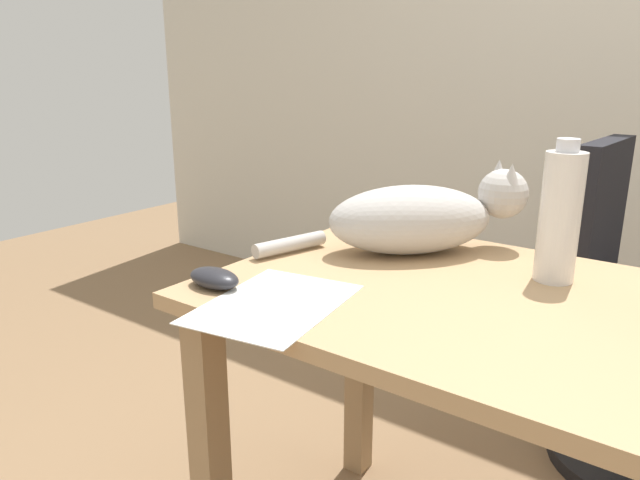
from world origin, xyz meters
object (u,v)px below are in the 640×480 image
Objects in this scene: office_chair at (635,332)px; cat at (420,216)px; computer_mouse at (214,278)px; water_bottle at (560,216)px.

cat is (-0.38, -0.61, 0.40)m from office_chair.
office_chair is 1.23m from computer_mouse.
water_bottle reaches higher than office_chair.
water_bottle is (0.50, 0.41, 0.11)m from computer_mouse.
cat reaches higher than computer_mouse.
water_bottle is at bearing -98.27° from office_chair.
water_bottle is (0.29, -0.01, 0.05)m from cat.
office_chair is at bearing 60.36° from computer_mouse.
office_chair is 3.45× the size of water_bottle.
office_chair reaches higher than computer_mouse.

